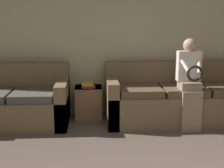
% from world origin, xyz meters
% --- Properties ---
extents(wall_back, '(7.29, 0.06, 2.55)m').
position_xyz_m(wall_back, '(0.00, 3.30, 1.27)').
color(wall_back, beige).
rests_on(wall_back, ground_plane).
extents(couch_main, '(2.24, 0.87, 0.88)m').
position_xyz_m(couch_main, '(0.77, 2.79, 0.33)').
color(couch_main, brown).
rests_on(couch_main, ground_plane).
extents(couch_side, '(1.58, 0.86, 0.87)m').
position_xyz_m(couch_side, '(-1.70, 2.78, 0.31)').
color(couch_side, brown).
rests_on(couch_side, ground_plane).
extents(child_left_seated, '(0.33, 0.38, 1.26)m').
position_xyz_m(child_left_seated, '(0.80, 2.43, 0.69)').
color(child_left_seated, gray).
rests_on(child_left_seated, ground_plane).
extents(side_shelf, '(0.44, 0.43, 0.49)m').
position_xyz_m(side_shelf, '(-0.61, 3.03, 0.25)').
color(side_shelf, olive).
rests_on(side_shelf, ground_plane).
extents(book_stack, '(0.20, 0.32, 0.08)m').
position_xyz_m(book_stack, '(-0.61, 3.04, 0.52)').
color(book_stack, '#BC3833').
rests_on(book_stack, side_shelf).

